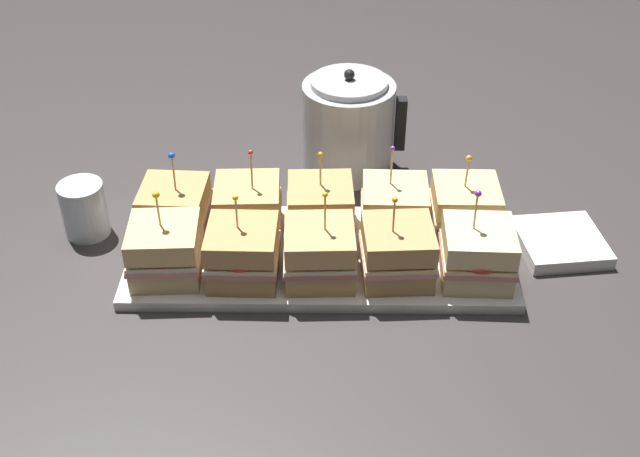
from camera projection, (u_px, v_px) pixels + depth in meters
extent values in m
plane|color=#383333|center=(320.00, 260.00, 1.35)|extent=(6.00, 6.00, 0.00)
cube|color=white|center=(320.00, 258.00, 1.35)|extent=(0.64, 0.27, 0.01)
cube|color=white|center=(320.00, 254.00, 1.34)|extent=(0.64, 0.27, 0.01)
cube|color=#DBB77A|center=(167.00, 264.00, 1.28)|extent=(0.11, 0.11, 0.04)
cube|color=tan|center=(166.00, 253.00, 1.27)|extent=(0.12, 0.12, 0.01)
cube|color=beige|center=(165.00, 250.00, 1.27)|extent=(0.12, 0.12, 0.01)
cylinder|color=red|center=(163.00, 254.00, 1.25)|extent=(0.06, 0.06, 0.00)
cube|color=#E8C281|center=(163.00, 237.00, 1.25)|extent=(0.11, 0.11, 0.04)
cylinder|color=tan|center=(158.00, 213.00, 1.23)|extent=(0.00, 0.01, 0.07)
sphere|color=yellow|center=(156.00, 195.00, 1.21)|extent=(0.01, 0.01, 0.01)
cube|color=tan|center=(244.00, 266.00, 1.28)|extent=(0.11, 0.11, 0.04)
cube|color=tan|center=(243.00, 256.00, 1.27)|extent=(0.12, 0.12, 0.01)
cube|color=beige|center=(243.00, 252.00, 1.26)|extent=(0.11, 0.11, 0.01)
cylinder|color=red|center=(241.00, 257.00, 1.24)|extent=(0.07, 0.07, 0.00)
cube|color=tan|center=(242.00, 239.00, 1.25)|extent=(0.11, 0.11, 0.04)
cylinder|color=tan|center=(237.00, 215.00, 1.23)|extent=(0.00, 0.00, 0.07)
sphere|color=yellow|center=(235.00, 198.00, 1.21)|extent=(0.01, 0.01, 0.01)
cube|color=tan|center=(320.00, 266.00, 1.28)|extent=(0.11, 0.11, 0.04)
cube|color=#B26B60|center=(320.00, 256.00, 1.27)|extent=(0.12, 0.12, 0.01)
cube|color=beige|center=(320.00, 252.00, 1.26)|extent=(0.12, 0.12, 0.01)
cylinder|color=red|center=(320.00, 257.00, 1.24)|extent=(0.06, 0.06, 0.00)
cube|color=tan|center=(320.00, 239.00, 1.25)|extent=(0.11, 0.11, 0.04)
cylinder|color=tan|center=(325.00, 215.00, 1.22)|extent=(0.00, 0.01, 0.08)
sphere|color=yellow|center=(325.00, 195.00, 1.20)|extent=(0.01, 0.01, 0.01)
cube|color=tan|center=(396.00, 266.00, 1.28)|extent=(0.11, 0.11, 0.04)
cube|color=tan|center=(397.00, 255.00, 1.27)|extent=(0.12, 0.12, 0.01)
cube|color=beige|center=(398.00, 251.00, 1.26)|extent=(0.12, 0.12, 0.01)
cylinder|color=red|center=(399.00, 256.00, 1.24)|extent=(0.06, 0.06, 0.00)
cube|color=tan|center=(398.00, 238.00, 1.25)|extent=(0.11, 0.11, 0.04)
cylinder|color=tan|center=(394.00, 218.00, 1.22)|extent=(0.00, 0.01, 0.07)
sphere|color=orange|center=(395.00, 200.00, 1.20)|extent=(0.01, 0.01, 0.01)
cube|color=beige|center=(475.00, 267.00, 1.28)|extent=(0.11, 0.11, 0.04)
cube|color=tan|center=(477.00, 256.00, 1.26)|extent=(0.12, 0.12, 0.01)
cube|color=beige|center=(478.00, 253.00, 1.26)|extent=(0.12, 0.12, 0.01)
cylinder|color=red|center=(480.00, 257.00, 1.24)|extent=(0.08, 0.08, 0.00)
cube|color=beige|center=(479.00, 240.00, 1.25)|extent=(0.11, 0.11, 0.04)
cylinder|color=tan|center=(475.00, 213.00, 1.22)|extent=(0.00, 0.01, 0.08)
sphere|color=purple|center=(478.00, 193.00, 1.20)|extent=(0.01, 0.01, 0.01)
cube|color=tan|center=(177.00, 221.00, 1.38)|extent=(0.11, 0.11, 0.04)
cube|color=tan|center=(175.00, 211.00, 1.37)|extent=(0.12, 0.12, 0.01)
cube|color=beige|center=(175.00, 207.00, 1.36)|extent=(0.12, 0.12, 0.01)
cube|color=tan|center=(173.00, 197.00, 1.35)|extent=(0.11, 0.11, 0.04)
cylinder|color=tan|center=(174.00, 175.00, 1.32)|extent=(0.00, 0.01, 0.08)
sphere|color=blue|center=(172.00, 156.00, 1.30)|extent=(0.01, 0.01, 0.01)
cube|color=tan|center=(249.00, 221.00, 1.38)|extent=(0.11, 0.11, 0.04)
cube|color=#B26B60|center=(248.00, 211.00, 1.37)|extent=(0.12, 0.12, 0.01)
cube|color=beige|center=(248.00, 207.00, 1.36)|extent=(0.12, 0.12, 0.01)
cylinder|color=red|center=(247.00, 211.00, 1.34)|extent=(0.09, 0.09, 0.00)
cube|color=tan|center=(247.00, 195.00, 1.35)|extent=(0.11, 0.11, 0.04)
cylinder|color=tan|center=(252.00, 172.00, 1.31)|extent=(0.00, 0.01, 0.08)
sphere|color=red|center=(250.00, 152.00, 1.29)|extent=(0.01, 0.01, 0.01)
cube|color=tan|center=(320.00, 222.00, 1.38)|extent=(0.11, 0.11, 0.04)
cube|color=tan|center=(320.00, 211.00, 1.36)|extent=(0.12, 0.12, 0.01)
cube|color=beige|center=(320.00, 208.00, 1.36)|extent=(0.12, 0.12, 0.01)
cylinder|color=red|center=(320.00, 212.00, 1.34)|extent=(0.07, 0.07, 0.00)
cube|color=tan|center=(320.00, 195.00, 1.35)|extent=(0.11, 0.11, 0.04)
cylinder|color=tan|center=(320.00, 172.00, 1.32)|extent=(0.00, 0.01, 0.07)
sphere|color=orange|center=(320.00, 155.00, 1.30)|extent=(0.01, 0.01, 0.01)
cube|color=#DBB77A|center=(394.00, 223.00, 1.38)|extent=(0.11, 0.11, 0.04)
cube|color=#B26B60|center=(394.00, 212.00, 1.36)|extent=(0.12, 0.12, 0.01)
cube|color=beige|center=(395.00, 208.00, 1.36)|extent=(0.12, 0.12, 0.01)
cylinder|color=red|center=(395.00, 212.00, 1.34)|extent=(0.07, 0.07, 0.00)
cube|color=#E8C281|center=(395.00, 196.00, 1.34)|extent=(0.11, 0.11, 0.04)
cylinder|color=tan|center=(391.00, 169.00, 1.32)|extent=(0.00, 0.01, 0.08)
sphere|color=purple|center=(393.00, 148.00, 1.30)|extent=(0.01, 0.01, 0.01)
cube|color=#DBB77A|center=(463.00, 222.00, 1.38)|extent=(0.11, 0.11, 0.04)
cube|color=tan|center=(464.00, 212.00, 1.36)|extent=(0.12, 0.12, 0.01)
cube|color=beige|center=(465.00, 208.00, 1.36)|extent=(0.11, 0.11, 0.01)
cylinder|color=red|center=(467.00, 212.00, 1.34)|extent=(0.07, 0.07, 0.00)
cube|color=#E8C281|center=(466.00, 196.00, 1.34)|extent=(0.11, 0.11, 0.04)
cylinder|color=tan|center=(467.00, 175.00, 1.32)|extent=(0.00, 0.01, 0.07)
sphere|color=orange|center=(469.00, 158.00, 1.30)|extent=(0.01, 0.01, 0.01)
cylinder|color=#B7BABF|center=(348.00, 127.00, 1.54)|extent=(0.18, 0.18, 0.18)
cylinder|color=#B7BABF|center=(349.00, 83.00, 1.48)|extent=(0.14, 0.14, 0.01)
sphere|color=black|center=(349.00, 75.00, 1.47)|extent=(0.02, 0.02, 0.02)
cube|color=black|center=(400.00, 124.00, 1.53)|extent=(0.02, 0.02, 0.11)
cylinder|color=silver|center=(84.00, 209.00, 1.39)|extent=(0.08, 0.08, 0.10)
cube|color=white|center=(560.00, 242.00, 1.37)|extent=(0.16, 0.16, 0.02)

